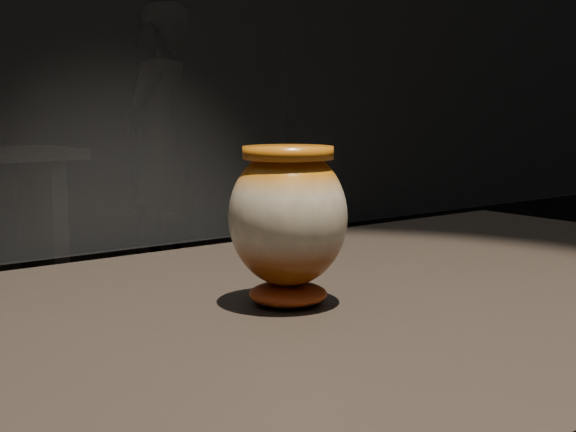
# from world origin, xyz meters

# --- Properties ---
(main_vase) EXTENTS (0.17, 0.17, 0.18)m
(main_vase) POSITION_xyz_m (0.16, 0.01, 1.00)
(main_vase) COLOR #77320A
(main_vase) RESTS_ON display_plinth
(visitor) EXTENTS (0.76, 0.71, 1.73)m
(visitor) POSITION_xyz_m (1.99, 3.67, 0.87)
(visitor) COLOR black
(visitor) RESTS_ON ground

